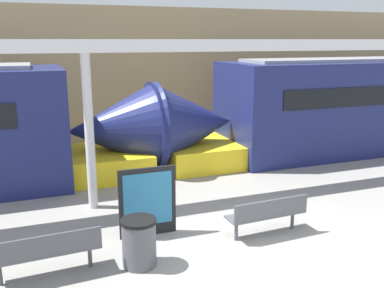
{
  "coord_description": "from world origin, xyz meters",
  "views": [
    {
      "loc": [
        -3.53,
        -5.81,
        3.81
      ],
      "look_at": [
        -0.11,
        3.43,
        1.4
      ],
      "focal_mm": 40.0,
      "sensor_mm": 36.0,
      "label": 1
    }
  ],
  "objects_px": {
    "trash_bin": "(139,242)",
    "poster_board": "(148,202)",
    "bench_near": "(268,213)",
    "support_column_near": "(89,133)",
    "train_left": "(364,106)",
    "bench_far": "(46,250)"
  },
  "relations": [
    {
      "from": "poster_board",
      "to": "support_column_near",
      "type": "bearing_deg",
      "value": 113.8
    },
    {
      "from": "bench_near",
      "to": "bench_far",
      "type": "height_order",
      "value": "same"
    },
    {
      "from": "bench_far",
      "to": "trash_bin",
      "type": "relative_size",
      "value": 2.11
    },
    {
      "from": "poster_board",
      "to": "train_left",
      "type": "bearing_deg",
      "value": 25.48
    },
    {
      "from": "bench_near",
      "to": "train_left",
      "type": "bearing_deg",
      "value": 34.22
    },
    {
      "from": "bench_near",
      "to": "trash_bin",
      "type": "bearing_deg",
      "value": -177.81
    },
    {
      "from": "train_left",
      "to": "bench_near",
      "type": "relative_size",
      "value": 9.35
    },
    {
      "from": "train_left",
      "to": "bench_near",
      "type": "distance_m",
      "value": 8.7
    },
    {
      "from": "trash_bin",
      "to": "poster_board",
      "type": "relative_size",
      "value": 0.61
    },
    {
      "from": "trash_bin",
      "to": "poster_board",
      "type": "xyz_separation_m",
      "value": [
        0.44,
        1.09,
        0.28
      ]
    },
    {
      "from": "train_left",
      "to": "bench_far",
      "type": "xyz_separation_m",
      "value": [
        -11.07,
        -5.31,
        -1.02
      ]
    },
    {
      "from": "support_column_near",
      "to": "bench_far",
      "type": "bearing_deg",
      "value": -111.59
    },
    {
      "from": "train_left",
      "to": "trash_bin",
      "type": "xyz_separation_m",
      "value": [
        -9.55,
        -5.43,
        -1.08
      ]
    },
    {
      "from": "bench_near",
      "to": "support_column_near",
      "type": "height_order",
      "value": "support_column_near"
    },
    {
      "from": "bench_near",
      "to": "bench_far",
      "type": "distance_m",
      "value": 4.17
    },
    {
      "from": "train_left",
      "to": "poster_board",
      "type": "relative_size",
      "value": 11.07
    },
    {
      "from": "poster_board",
      "to": "support_column_near",
      "type": "height_order",
      "value": "support_column_near"
    },
    {
      "from": "train_left",
      "to": "support_column_near",
      "type": "relative_size",
      "value": 4.4
    },
    {
      "from": "bench_near",
      "to": "poster_board",
      "type": "xyz_separation_m",
      "value": [
        -2.21,
        0.86,
        0.22
      ]
    },
    {
      "from": "bench_near",
      "to": "trash_bin",
      "type": "xyz_separation_m",
      "value": [
        -2.65,
        -0.23,
        -0.06
      ]
    },
    {
      "from": "train_left",
      "to": "trash_bin",
      "type": "distance_m",
      "value": 11.04
    },
    {
      "from": "trash_bin",
      "to": "support_column_near",
      "type": "relative_size",
      "value": 0.24
    }
  ]
}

